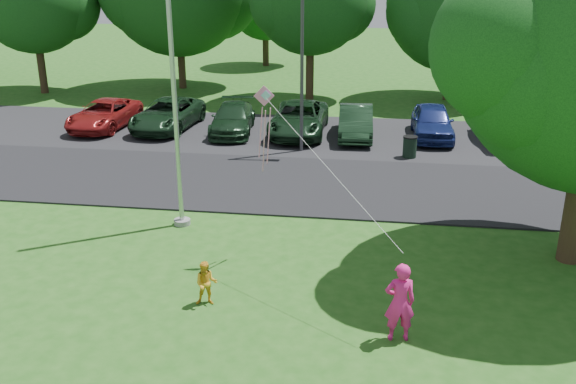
# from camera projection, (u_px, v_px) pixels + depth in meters

# --- Properties ---
(ground) EXTENTS (120.00, 120.00, 0.00)m
(ground) POSITION_uv_depth(u_px,v_px,m) (268.00, 321.00, 14.40)
(ground) COLOR #215616
(ground) RESTS_ON ground
(park_road) EXTENTS (60.00, 6.00, 0.06)m
(park_road) POSITION_uv_depth(u_px,v_px,m) (311.00, 185.00, 22.73)
(park_road) COLOR black
(park_road) RESTS_ON ground
(parking_strip) EXTENTS (42.00, 7.00, 0.06)m
(parking_strip) POSITION_uv_depth(u_px,v_px,m) (326.00, 136.00, 28.75)
(parking_strip) COLOR black
(parking_strip) RESTS_ON ground
(flagpole) EXTENTS (0.50, 0.50, 10.00)m
(flagpole) POSITION_uv_depth(u_px,v_px,m) (174.00, 88.00, 18.03)
(flagpole) COLOR #B7BABF
(flagpole) RESTS_ON ground
(street_lamp) EXTENTS (1.92, 0.31, 6.84)m
(street_lamp) POSITION_uv_depth(u_px,v_px,m) (309.00, 52.00, 25.09)
(street_lamp) COLOR #3F3F44
(street_lamp) RESTS_ON ground
(trash_can) EXTENTS (0.58, 0.58, 0.92)m
(trash_can) POSITION_uv_depth(u_px,v_px,m) (410.00, 147.00, 25.54)
(trash_can) COLOR black
(trash_can) RESTS_ON ground
(horizon_trees) EXTENTS (77.46, 7.20, 7.02)m
(horizon_trees) POSITION_uv_depth(u_px,v_px,m) (410.00, 6.00, 43.75)
(horizon_trees) COLOR #332316
(horizon_trees) RESTS_ON ground
(parked_cars) EXTENTS (23.14, 5.21, 1.46)m
(parked_cars) POSITION_uv_depth(u_px,v_px,m) (322.00, 120.00, 28.57)
(parked_cars) COLOR maroon
(parked_cars) RESTS_ON ground
(woman) EXTENTS (0.72, 0.54, 1.79)m
(woman) POSITION_uv_depth(u_px,v_px,m) (400.00, 302.00, 13.41)
(woman) COLOR #EA1F83
(woman) RESTS_ON ground
(child_yellow) EXTENTS (0.59, 0.49, 1.09)m
(child_yellow) POSITION_uv_depth(u_px,v_px,m) (206.00, 283.00, 14.89)
(child_yellow) COLOR gold
(child_yellow) RESTS_ON ground
(kite) EXTENTS (3.74, 3.81, 2.64)m
(kite) POSITION_uv_depth(u_px,v_px,m) (267.00, 117.00, 16.01)
(kite) COLOR pink
(kite) RESTS_ON ground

